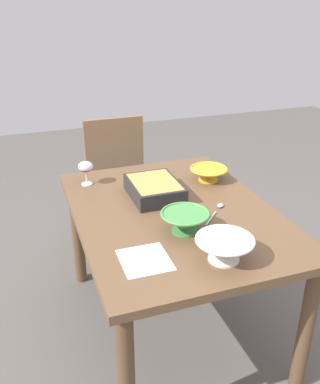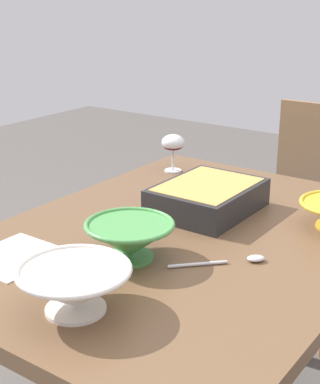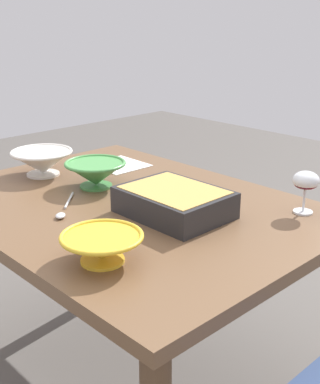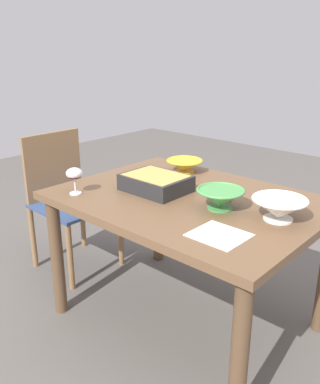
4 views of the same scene
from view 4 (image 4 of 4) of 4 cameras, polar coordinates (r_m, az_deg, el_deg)
name	(u,v)px [view 4 (image 4 of 4)]	position (r m, az deg, el deg)	size (l,w,h in m)	color
ground_plane	(185,319)	(2.39, 3.53, -17.16)	(8.00, 8.00, 0.00)	#5B5651
dining_table	(188,215)	(2.08, 3.89, -3.17)	(1.28, 0.95, 0.72)	brown
chair	(66,195)	(2.80, -12.91, -0.40)	(0.45, 0.45, 0.90)	#334772
wine_glass	(74,175)	(2.09, -11.81, 2.35)	(0.08, 0.08, 0.14)	white
casserole_dish	(156,182)	(2.11, -0.58, 1.39)	(0.32, 0.25, 0.08)	#262628
mixing_bowl	(279,208)	(1.82, 16.20, -2.13)	(0.24, 0.24, 0.10)	white
small_bowl	(185,165)	(2.43, 3.43, 3.74)	(0.21, 0.21, 0.08)	yellow
serving_bowl	(220,198)	(1.89, 8.35, -0.81)	(0.22, 0.22, 0.10)	#4C994C
serving_spoon	(224,189)	(2.15, 8.83, 0.40)	(0.18, 0.18, 0.01)	silver
napkin	(219,235)	(1.65, 8.22, -5.92)	(0.21, 0.20, 0.00)	white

